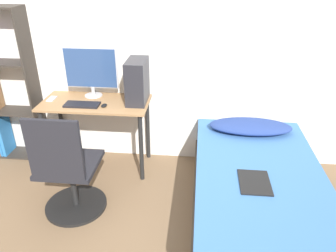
{
  "coord_description": "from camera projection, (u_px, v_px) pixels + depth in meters",
  "views": [
    {
      "loc": [
        0.5,
        -1.77,
        2.07
      ],
      "look_at": [
        0.25,
        0.8,
        0.75
      ],
      "focal_mm": 35.0,
      "sensor_mm": 36.0,
      "label": 1
    }
  ],
  "objects": [
    {
      "name": "wall_back",
      "position": [
        151.0,
        49.0,
        3.34
      ],
      "size": [
        8.0,
        0.05,
        2.5
      ],
      "color": "silver",
      "rests_on": "ground_plane"
    },
    {
      "name": "pillow",
      "position": [
        250.0,
        126.0,
        3.3
      ],
      "size": [
        0.83,
        0.36,
        0.11
      ],
      "color": "navy",
      "rests_on": "bed"
    },
    {
      "name": "monitor",
      "position": [
        91.0,
        70.0,
        3.36
      ],
      "size": [
        0.56,
        0.19,
        0.52
      ],
      "color": "#B7B7BC",
      "rests_on": "desk"
    },
    {
      "name": "desk",
      "position": [
        96.0,
        113.0,
        3.4
      ],
      "size": [
        1.1,
        0.53,
        0.77
      ],
      "color": "#997047",
      "rests_on": "ground_plane"
    },
    {
      "name": "magazine",
      "position": [
        255.0,
        182.0,
        2.56
      ],
      "size": [
        0.24,
        0.32,
        0.01
      ],
      "color": "black",
      "rests_on": "bed"
    },
    {
      "name": "keyboard",
      "position": [
        82.0,
        105.0,
        3.25
      ],
      "size": [
        0.35,
        0.15,
        0.02
      ],
      "color": "black",
      "rests_on": "desk"
    },
    {
      "name": "phone",
      "position": [
        52.0,
        99.0,
        3.4
      ],
      "size": [
        0.07,
        0.14,
        0.01
      ],
      "color": "#B7B7BC",
      "rests_on": "desk"
    },
    {
      "name": "mouse",
      "position": [
        104.0,
        105.0,
        3.23
      ],
      "size": [
        0.06,
        0.09,
        0.02
      ],
      "color": "black",
      "rests_on": "desk"
    },
    {
      "name": "office_chair",
      "position": [
        68.0,
        176.0,
        2.84
      ],
      "size": [
        0.56,
        0.56,
        1.01
      ],
      "color": "black",
      "rests_on": "ground_plane"
    },
    {
      "name": "pc_tower",
      "position": [
        137.0,
        81.0,
        3.26
      ],
      "size": [
        0.19,
        0.37,
        0.43
      ],
      "color": "#232328",
      "rests_on": "desk"
    },
    {
      "name": "bed",
      "position": [
        257.0,
        198.0,
        2.8
      ],
      "size": [
        1.09,
        1.99,
        0.51
      ],
      "color": "#4C3D2D",
      "rests_on": "ground_plane"
    }
  ]
}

